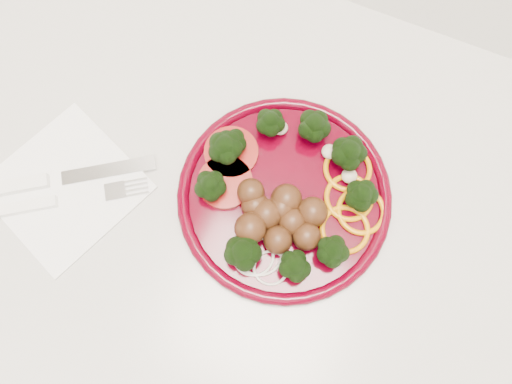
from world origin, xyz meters
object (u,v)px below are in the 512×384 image
at_px(plate, 284,196).
at_px(fork, 42,204).
at_px(napkin, 66,187).
at_px(knife, 43,181).

bearing_deg(plate, fork, -155.60).
xyz_separation_m(plate, napkin, (-0.23, -0.08, -0.02)).
relative_size(knife, fork, 1.13).
height_order(plate, napkin, plate).
bearing_deg(napkin, plate, 19.60).
bearing_deg(knife, fork, -97.00).
bearing_deg(napkin, knife, -168.62).
bearing_deg(fork, plate, -9.64).
bearing_deg(knife, plate, -15.17).
height_order(plate, knife, plate).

